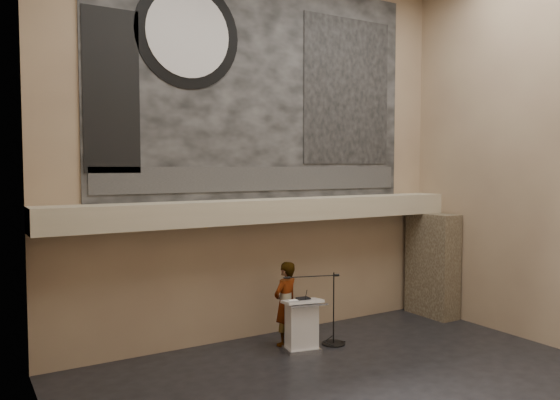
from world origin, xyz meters
TOP-DOWN VIEW (x-y plane):
  - floor at (0.00, 0.00)m, footprint 10.00×10.00m
  - wall_back at (0.00, 4.00)m, footprint 10.00×0.02m
  - wall_left at (-5.00, 0.00)m, footprint 0.02×8.00m
  - wall_right at (5.00, 0.00)m, footprint 0.02×8.00m
  - soffit at (0.00, 3.60)m, footprint 10.00×0.80m
  - sprinkler_left at (-1.60, 3.55)m, footprint 0.04×0.04m
  - sprinkler_right at (1.90, 3.55)m, footprint 0.04×0.04m
  - banner at (0.00, 3.97)m, footprint 8.00×0.05m
  - banner_text_strip at (0.00, 3.93)m, footprint 7.76×0.02m
  - banner_clock_rim at (-1.80, 3.93)m, footprint 2.30×0.02m
  - banner_clock_face at (-1.80, 3.91)m, footprint 1.84×0.02m
  - banner_building_print at (2.40, 3.93)m, footprint 2.60×0.02m
  - banner_brick_print at (-3.40, 3.93)m, footprint 1.10×0.02m
  - stone_pier at (4.65, 3.15)m, footprint 0.60×1.40m
  - lectern at (0.17, 2.59)m, footprint 0.89×0.71m
  - binder at (0.22, 2.61)m, footprint 0.28×0.23m
  - papers at (0.01, 2.55)m, footprint 0.25×0.33m
  - speaker_person at (0.07, 3.08)m, footprint 0.78×0.64m
  - mic_stand at (0.98, 2.60)m, footprint 1.34×0.61m

SIDE VIEW (x-z plane):
  - floor at x=0.00m, z-range 0.00..0.00m
  - mic_stand at x=0.98m, z-range -0.57..1.04m
  - lectern at x=0.17m, z-range -0.02..1.12m
  - speaker_person at x=0.07m, z-range 0.00..1.85m
  - papers at x=0.01m, z-range 1.10..1.10m
  - binder at x=0.22m, z-range 1.10..1.14m
  - stone_pier at x=4.65m, z-range 0.00..2.70m
  - sprinkler_left at x=-1.60m, z-range 2.64..2.70m
  - sprinkler_right at x=1.90m, z-range 2.64..2.70m
  - soffit at x=0.00m, z-range 2.70..3.20m
  - banner_text_strip at x=0.00m, z-range 3.38..3.93m
  - wall_back at x=0.00m, z-range 0.00..8.50m
  - wall_left at x=-5.00m, z-range 0.00..8.50m
  - wall_right at x=5.00m, z-range 0.00..8.50m
  - banner_brick_print at x=-3.40m, z-range 3.80..7.00m
  - banner at x=0.00m, z-range 3.20..8.20m
  - banner_building_print at x=2.40m, z-range 4.00..7.60m
  - banner_clock_rim at x=-1.80m, z-range 5.55..7.85m
  - banner_clock_face at x=-1.80m, z-range 5.78..7.62m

